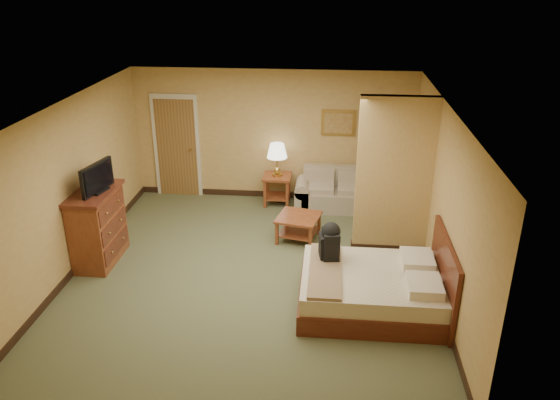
# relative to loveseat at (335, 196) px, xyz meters

# --- Properties ---
(floor) EXTENTS (6.00, 6.00, 0.00)m
(floor) POSITION_rel_loveseat_xyz_m (-1.26, -2.57, -0.26)
(floor) COLOR #535939
(floor) RESTS_ON ground
(ceiling) EXTENTS (6.00, 6.00, 0.00)m
(ceiling) POSITION_rel_loveseat_xyz_m (-1.26, -2.57, 2.34)
(ceiling) COLOR white
(ceiling) RESTS_ON back_wall
(back_wall) EXTENTS (5.50, 0.02, 2.60)m
(back_wall) POSITION_rel_loveseat_xyz_m (-1.26, 0.43, 1.04)
(back_wall) COLOR tan
(back_wall) RESTS_ON floor
(left_wall) EXTENTS (0.02, 6.00, 2.60)m
(left_wall) POSITION_rel_loveseat_xyz_m (-4.01, -2.57, 1.04)
(left_wall) COLOR tan
(left_wall) RESTS_ON floor
(right_wall) EXTENTS (0.02, 6.00, 2.60)m
(right_wall) POSITION_rel_loveseat_xyz_m (1.49, -2.57, 1.04)
(right_wall) COLOR tan
(right_wall) RESTS_ON floor
(partition) EXTENTS (1.20, 0.15, 2.60)m
(partition) POSITION_rel_loveseat_xyz_m (0.89, -1.64, 1.04)
(partition) COLOR tan
(partition) RESTS_ON floor
(door) EXTENTS (0.94, 0.16, 2.10)m
(door) POSITION_rel_loveseat_xyz_m (-3.21, 0.40, 0.78)
(door) COLOR beige
(door) RESTS_ON floor
(baseboard) EXTENTS (5.50, 0.02, 0.12)m
(baseboard) POSITION_rel_loveseat_xyz_m (-1.26, 0.42, -0.20)
(baseboard) COLOR black
(baseboard) RESTS_ON floor
(loveseat) EXTENTS (1.56, 0.73, 0.79)m
(loveseat) POSITION_rel_loveseat_xyz_m (0.00, 0.00, 0.00)
(loveseat) COLOR tan
(loveseat) RESTS_ON floor
(side_table) EXTENTS (0.55, 0.55, 0.60)m
(side_table) POSITION_rel_loveseat_xyz_m (-1.15, 0.08, 0.14)
(side_table) COLOR maroon
(side_table) RESTS_ON floor
(table_lamp) EXTENTS (0.39, 0.39, 0.65)m
(table_lamp) POSITION_rel_loveseat_xyz_m (-1.15, 0.08, 0.84)
(table_lamp) COLOR #BA9744
(table_lamp) RESTS_ON side_table
(coffee_table) EXTENTS (0.82, 0.82, 0.44)m
(coffee_table) POSITION_rel_loveseat_xyz_m (-0.63, -1.42, 0.06)
(coffee_table) COLOR maroon
(coffee_table) RESTS_ON floor
(wall_picture) EXTENTS (0.65, 0.04, 0.51)m
(wall_picture) POSITION_rel_loveseat_xyz_m (0.00, 0.41, 1.34)
(wall_picture) COLOR #B78E3F
(wall_picture) RESTS_ON back_wall
(dresser) EXTENTS (0.59, 1.13, 1.20)m
(dresser) POSITION_rel_loveseat_xyz_m (-3.74, -2.44, 0.35)
(dresser) COLOR maroon
(dresser) RESTS_ON floor
(tv) EXTENTS (0.25, 0.74, 0.46)m
(tv) POSITION_rel_loveseat_xyz_m (-3.64, -2.44, 1.16)
(tv) COLOR black
(tv) RESTS_ON dresser
(bed) EXTENTS (1.96, 1.65, 1.07)m
(bed) POSITION_rel_loveseat_xyz_m (0.56, -3.34, 0.04)
(bed) COLOR #4C1C11
(bed) RESTS_ON floor
(backpack) EXTENTS (0.27, 0.36, 0.58)m
(backpack) POSITION_rel_loveseat_xyz_m (-0.08, -3.00, 0.57)
(backpack) COLOR black
(backpack) RESTS_ON bed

